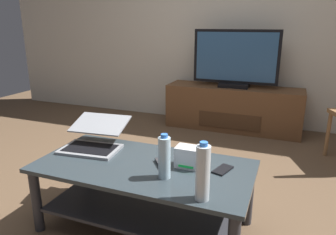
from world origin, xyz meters
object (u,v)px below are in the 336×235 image
(laptop, at_px, (94,139))
(water_bottle_near, at_px, (203,173))
(television, at_px, (235,60))
(media_cabinet, at_px, (233,108))
(router_box, at_px, (189,157))
(coffee_table, at_px, (144,184))
(cell_phone, at_px, (223,170))
(tv_remote, at_px, (161,164))
(water_bottle_far, at_px, (164,157))

(laptop, bearing_deg, water_bottle_near, -23.51)
(television, xyz_separation_m, water_bottle_near, (0.28, -2.37, -0.27))
(media_cabinet, relative_size, router_box, 10.63)
(television, relative_size, water_bottle_near, 3.32)
(coffee_table, distance_m, cell_phone, 0.49)
(coffee_table, bearing_deg, tv_remote, 12.36)
(router_box, bearing_deg, cell_phone, 7.08)
(cell_phone, bearing_deg, water_bottle_near, -77.50)
(television, bearing_deg, water_bottle_near, -83.34)
(laptop, xyz_separation_m, water_bottle_near, (0.86, -0.37, 0.08))
(laptop, bearing_deg, cell_phone, -2.11)
(water_bottle_far, relative_size, tv_remote, 1.57)
(water_bottle_near, relative_size, water_bottle_far, 1.17)
(water_bottle_far, bearing_deg, tv_remote, 119.07)
(water_bottle_near, xyz_separation_m, cell_phone, (0.03, 0.34, -0.14))
(media_cabinet, xyz_separation_m, laptop, (-0.58, -2.02, 0.23))
(tv_remote, bearing_deg, laptop, 131.31)
(media_cabinet, xyz_separation_m, water_bottle_near, (0.28, -2.39, 0.31))
(coffee_table, xyz_separation_m, router_box, (0.26, 0.07, 0.19))
(router_box, xyz_separation_m, water_bottle_far, (-0.08, -0.18, 0.06))
(media_cabinet, height_order, tv_remote, media_cabinet)
(router_box, bearing_deg, water_bottle_far, -114.78)
(router_box, distance_m, water_bottle_near, 0.37)
(router_box, height_order, cell_phone, router_box)
(coffee_table, distance_m, router_box, 0.33)
(coffee_table, bearing_deg, cell_phone, 11.74)
(coffee_table, relative_size, water_bottle_far, 5.13)
(router_box, relative_size, tv_remote, 0.93)
(media_cabinet, relative_size, television, 1.62)
(media_cabinet, xyz_separation_m, cell_phone, (0.31, -2.05, 0.18))
(water_bottle_near, bearing_deg, coffee_table, 150.23)
(water_bottle_near, xyz_separation_m, tv_remote, (-0.32, 0.27, -0.13))
(water_bottle_far, distance_m, cell_phone, 0.36)
(water_bottle_near, bearing_deg, water_bottle_far, 150.85)
(media_cabinet, bearing_deg, water_bottle_far, -89.35)
(coffee_table, distance_m, water_bottle_near, 0.57)
(laptop, bearing_deg, tv_remote, -11.04)
(media_cabinet, bearing_deg, cell_phone, -81.53)
(coffee_table, xyz_separation_m, tv_remote, (0.11, 0.02, 0.14))
(television, relative_size, cell_phone, 6.99)
(router_box, distance_m, tv_remote, 0.17)
(media_cabinet, relative_size, water_bottle_near, 5.38)
(water_bottle_near, distance_m, water_bottle_far, 0.29)
(water_bottle_near, bearing_deg, cell_phone, 85.26)
(router_box, xyz_separation_m, tv_remote, (-0.15, -0.05, -0.05))
(television, bearing_deg, media_cabinet, 90.00)
(water_bottle_far, bearing_deg, coffee_table, 149.38)
(laptop, xyz_separation_m, router_box, (0.69, -0.06, 0.00))
(water_bottle_near, height_order, cell_phone, water_bottle_near)
(media_cabinet, distance_m, router_box, 2.09)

